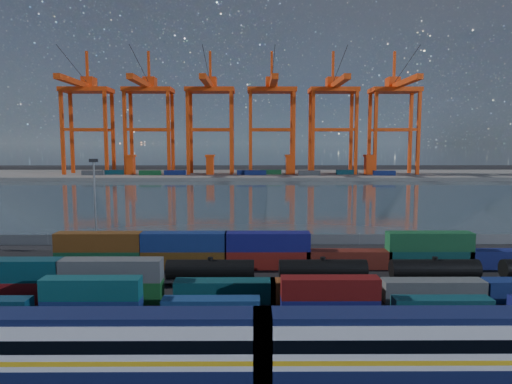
{
  "coord_description": "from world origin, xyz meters",
  "views": [
    {
      "loc": [
        -0.52,
        -58.29,
        19.41
      ],
      "look_at": [
        0.0,
        30.0,
        10.0
      ],
      "focal_mm": 32.0,
      "sensor_mm": 36.0,
      "label": 1
    }
  ],
  "objects": [
    {
      "name": "harbor_water",
      "position": [
        0.0,
        105.0,
        0.01
      ],
      "size": [
        700.0,
        700.0,
        0.0
      ],
      "primitive_type": "plane",
      "color": "#303E45",
      "rests_on": "ground"
    },
    {
      "name": "container_row_south",
      "position": [
        3.29,
        -9.3,
        1.91
      ],
      "size": [
        138.1,
        2.21,
        4.71
      ],
      "color": "#47494C",
      "rests_on": "ground"
    },
    {
      "name": "distant_mountains",
      "position": [
        63.02,
        1600.0,
        220.29
      ],
      "size": [
        2470.0,
        1100.0,
        520.0
      ],
      "color": "#1E2630",
      "rests_on": "ground"
    },
    {
      "name": "passenger_train",
      "position": [
        13.21,
        -22.71,
        2.93
      ],
      "size": [
        79.55,
        3.4,
        5.84
      ],
      "color": "silver",
      "rests_on": "ground"
    },
    {
      "name": "straddle_carriers",
      "position": [
        -2.5,
        200.0,
        7.82
      ],
      "size": [
        140.0,
        7.0,
        11.1
      ],
      "color": "#DF3F0F",
      "rests_on": "far_quay"
    },
    {
      "name": "yard_light_mast",
      "position": [
        -30.0,
        26.0,
        9.3
      ],
      "size": [
        1.6,
        0.4,
        16.6
      ],
      "color": "slate",
      "rests_on": "ground"
    },
    {
      "name": "ground",
      "position": [
        0.0,
        0.0,
        0.0
      ],
      "size": [
        700.0,
        700.0,
        0.0
      ],
      "primitive_type": "plane",
      "color": "black",
      "rests_on": "ground"
    },
    {
      "name": "gantry_cranes",
      "position": [
        -7.5,
        203.1,
        43.83
      ],
      "size": [
        202.5,
        52.8,
        71.49
      ],
      "color": "#DF3F0F",
      "rests_on": "ground"
    },
    {
      "name": "waterfront_fence",
      "position": [
        -0.0,
        28.0,
        1.0
      ],
      "size": [
        160.12,
        0.12,
        2.2
      ],
      "color": "#595B5E",
      "rests_on": "ground"
    },
    {
      "name": "tanker_string",
      "position": [
        1.3,
        3.06,
        1.93
      ],
      "size": [
        121.02,
        2.69,
        3.85
      ],
      "color": "black",
      "rests_on": "ground"
    },
    {
      "name": "container_row_north",
      "position": [
        -1.61,
        11.28,
        2.3
      ],
      "size": [
        129.85,
        2.68,
        5.7
      ],
      "color": "navy",
      "rests_on": "ground"
    },
    {
      "name": "container_row_mid",
      "position": [
        -14.23,
        -3.74,
        2.06
      ],
      "size": [
        141.64,
        2.52,
        5.38
      ],
      "color": "#44464A",
      "rests_on": "ground"
    },
    {
      "name": "quay_containers",
      "position": [
        -11.0,
        195.46,
        3.3
      ],
      "size": [
        172.58,
        10.99,
        2.6
      ],
      "color": "navy",
      "rests_on": "far_quay"
    },
    {
      "name": "far_quay",
      "position": [
        0.0,
        210.0,
        1.0
      ],
      "size": [
        700.0,
        70.0,
        2.0
      ],
      "primitive_type": "cube",
      "color": "#514F4C",
      "rests_on": "ground"
    }
  ]
}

